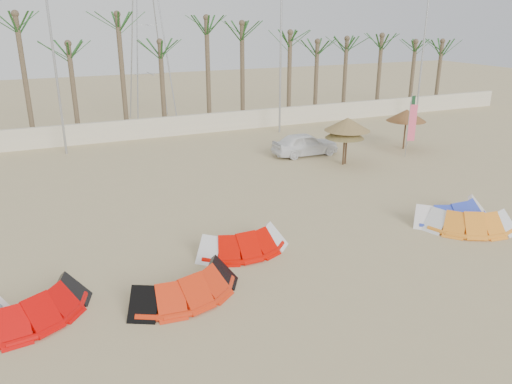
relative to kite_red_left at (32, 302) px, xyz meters
name	(u,v)px	position (x,y,z in m)	size (l,w,h in m)	color
ground	(340,298)	(8.12, -2.62, -0.42)	(120.00, 120.00, 0.00)	tan
boundary_wall	(159,127)	(8.12, 19.38, 0.23)	(60.00, 0.30, 1.30)	beige
palm_line	(157,35)	(8.79, 20.88, 6.03)	(52.00, 4.00, 7.70)	brown
lamp_b	(54,52)	(2.16, 17.38, 5.35)	(1.25, 0.14, 11.00)	#A5A8AD
lamp_c	(281,46)	(16.16, 17.38, 5.35)	(1.25, 0.14, 11.00)	#A5A8AD
lamp_d	(424,42)	(28.16, 17.38, 5.35)	(1.25, 0.14, 11.00)	#A5A8AD
pylon	(154,119)	(9.12, 25.38, -0.42)	(3.00, 3.00, 14.00)	#A5A8AD
kite_red_left	(32,302)	(0.00, 0.00, 0.00)	(3.79, 2.78, 0.90)	#CF0504
kite_red_mid	(183,281)	(4.04, -0.55, 0.00)	(3.73, 2.33, 0.90)	red
kite_red_right	(240,239)	(6.66, 1.46, 0.00)	(3.25, 1.60, 0.90)	#D50900
kite_orange	(465,218)	(15.19, -0.30, 0.00)	(3.76, 2.76, 0.90)	orange
kite_blue	(447,209)	(15.31, 0.73, 0.00)	(3.50, 1.56, 0.90)	#2E42BF
parasol_left	(345,132)	(15.75, 8.86, 1.41)	(2.11, 2.11, 2.18)	#4C331E
parasol_mid	(348,124)	(15.96, 8.97, 1.78)	(2.48, 2.48, 2.55)	#4C331E
parasol_right	(407,115)	(21.00, 10.25, 1.64)	(2.36, 2.36, 2.41)	#4C331E
flag_pink	(411,124)	(20.08, 8.76, 1.46)	(0.44, 0.19, 3.17)	#A5A8AD
flag_green	(412,115)	(21.95, 10.85, 1.50)	(0.44, 0.15, 3.24)	#A5A8AD
car	(305,144)	(14.80, 11.41, 0.24)	(1.56, 3.87, 1.32)	white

